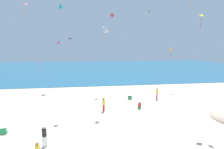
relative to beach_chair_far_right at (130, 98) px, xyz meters
name	(u,v)px	position (x,y,z in m)	size (l,w,h in m)	color
ground_plane	(109,101)	(-3.00, -0.33, -0.28)	(120.00, 120.00, 0.00)	beige
ocean_water	(97,68)	(-3.00, 38.97, -0.26)	(120.00, 60.00, 0.05)	#236084
beach_chair_far_right	(130,98)	(0.00, 0.00, 0.00)	(0.74, 0.74, 0.60)	#2D9956
beach_chair_mid_beach	(3,132)	(-13.16, -8.02, -0.04)	(0.67, 0.68, 0.55)	#2D9956
person_0	(104,103)	(-4.10, -3.84, 0.65)	(0.45, 0.45, 1.61)	red
person_1	(139,106)	(0.34, -3.57, 0.03)	(0.62, 0.75, 0.83)	red
person_2	(44,135)	(-9.12, -10.37, 0.66)	(0.44, 0.44, 1.63)	white
person_5	(157,93)	(3.93, -0.30, 0.67)	(0.34, 0.34, 1.65)	#D8599E
kite_orange	(171,50)	(8.42, 4.92, 6.70)	(0.67, 0.47, 1.70)	orange
kite_purple	(40,63)	(-14.37, 8.46, 4.40)	(0.42, 0.34, 1.50)	purple
kite_magenta	(59,43)	(-11.65, 12.44, 8.10)	(0.62, 0.45, 1.16)	#DB3DA8
kite_green	(150,11)	(7.10, 12.81, 14.80)	(0.77, 0.64, 1.42)	green
kite_red	(112,15)	(-1.49, 7.99, 12.76)	(0.78, 0.32, 1.41)	red
kite_pink	(25,4)	(-11.09, -6.51, 10.85)	(0.49, 0.46, 1.02)	pink
kite_yellow	(202,15)	(4.93, -7.46, 10.11)	(0.38, 0.44, 1.35)	yellow
kite_blue	(104,27)	(-3.19, 5.63, 10.44)	(0.67, 0.63, 0.93)	blue
kite_teal	(60,6)	(-10.73, 10.55, 14.73)	(1.17, 1.30, 2.16)	#1EADAD
kite_white	(106,30)	(-3.63, -2.74, 9.13)	(0.71, 0.70, 1.71)	white
kite_black	(70,39)	(-7.72, -3.35, 8.10)	(0.55, 0.49, 0.80)	black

